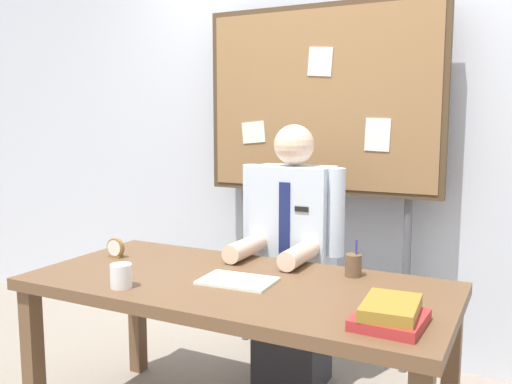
# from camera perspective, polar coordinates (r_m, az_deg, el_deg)

# --- Properties ---
(back_wall) EXTENTS (6.40, 0.08, 2.70)m
(back_wall) POSITION_cam_1_polar(r_m,az_deg,el_deg) (3.29, 7.92, 6.89)
(back_wall) COLOR silver
(back_wall) RESTS_ON ground_plane
(desk) EXTENTS (1.76, 0.82, 0.72)m
(desk) POSITION_cam_1_polar(r_m,az_deg,el_deg) (2.33, -2.04, -11.06)
(desk) COLOR brown
(desk) RESTS_ON ground_plane
(person) EXTENTS (0.55, 0.56, 1.36)m
(person) POSITION_cam_1_polar(r_m,az_deg,el_deg) (2.84, 3.77, -7.82)
(person) COLOR #2D2D33
(person) RESTS_ON ground_plane
(bulletin_board) EXTENTS (1.36, 0.09, 2.01)m
(bulletin_board) POSITION_cam_1_polar(r_m,az_deg,el_deg) (3.09, 6.71, 8.91)
(bulletin_board) COLOR #4C3823
(bulletin_board) RESTS_ON ground_plane
(book_stack) EXTENTS (0.23, 0.27, 0.08)m
(book_stack) POSITION_cam_1_polar(r_m,az_deg,el_deg) (1.88, 13.78, -12.20)
(book_stack) COLOR #B22D2D
(book_stack) RESTS_ON desk
(open_notebook) EXTENTS (0.31, 0.22, 0.01)m
(open_notebook) POSITION_cam_1_polar(r_m,az_deg,el_deg) (2.28, -1.93, -9.21)
(open_notebook) COLOR silver
(open_notebook) RESTS_ON desk
(desk_clock) EXTENTS (0.09, 0.04, 0.09)m
(desk_clock) POSITION_cam_1_polar(r_m,az_deg,el_deg) (2.76, -14.40, -5.73)
(desk_clock) COLOR olive
(desk_clock) RESTS_ON desk
(coffee_mug) EXTENTS (0.09, 0.09, 0.10)m
(coffee_mug) POSITION_cam_1_polar(r_m,az_deg,el_deg) (2.27, -13.84, -8.46)
(coffee_mug) COLOR white
(coffee_mug) RESTS_ON desk
(pen_holder) EXTENTS (0.07, 0.07, 0.16)m
(pen_holder) POSITION_cam_1_polar(r_m,az_deg,el_deg) (2.39, 10.10, -7.49)
(pen_holder) COLOR brown
(pen_holder) RESTS_ON desk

